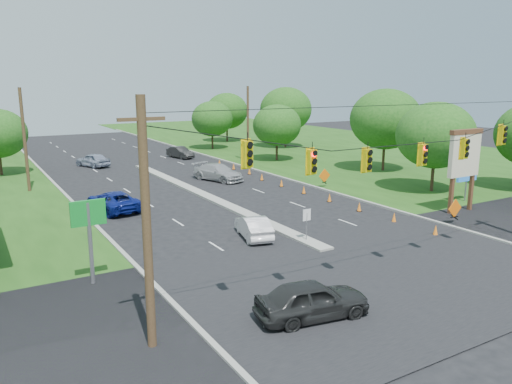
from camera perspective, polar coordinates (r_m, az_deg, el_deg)
ground at (r=25.93m, az=13.71°, el=-9.16°), size 160.00×160.00×0.00m
grass_right at (r=60.69m, az=21.00°, el=2.67°), size 40.00×160.00×0.06m
cross_street at (r=25.93m, az=13.71°, el=-9.16°), size 160.00×14.00×0.02m
curb_left at (r=48.51m, az=-21.64°, el=0.36°), size 0.25×110.00×0.16m
curb_right at (r=55.18m, az=-0.51°, el=2.60°), size 0.25×110.00×0.16m
median at (r=42.78m, az=-6.19°, el=-0.34°), size 1.00×34.00×0.18m
median_sign at (r=29.80m, az=5.82°, el=-3.07°), size 0.55×0.06×2.05m
signal_span at (r=23.86m, az=15.89°, el=1.29°), size 25.60×0.32×9.00m
utility_pole_far_left at (r=47.55m, az=-24.93°, el=5.35°), size 0.28×0.28×9.00m
utility_pole_far_right at (r=60.11m, az=-0.94°, el=7.73°), size 0.28×0.28×9.00m
pylon_sign at (r=39.48m, az=22.75°, el=3.60°), size 5.90×2.30×6.12m
cone_0 at (r=33.24m, az=19.83°, el=-4.12°), size 0.32×0.32×0.70m
cone_1 at (r=35.47m, az=15.50°, el=-2.81°), size 0.32×0.32×0.70m
cone_2 at (r=37.88m, az=11.72°, el=-1.66°), size 0.32×0.32×0.70m
cone_3 at (r=40.46m, az=8.40°, el=-0.64°), size 0.32×0.32×0.70m
cone_4 at (r=43.16m, az=5.49°, el=0.26°), size 0.32×0.32×0.70m
cone_5 at (r=45.98m, az=2.93°, el=1.05°), size 0.32×0.32×0.70m
cone_6 at (r=48.88m, az=0.67°, el=1.74°), size 0.32×0.32×0.70m
cone_7 at (r=52.15m, az=-0.76°, el=2.41°), size 0.32×0.32×0.70m
cone_8 at (r=55.17m, az=-2.58°, el=2.95°), size 0.32×0.32×0.70m
cone_9 at (r=58.24m, az=-4.20°, el=3.43°), size 0.32×0.32×0.70m
work_sign_0 at (r=35.95m, az=21.78°, el=-1.83°), size 1.27×0.58×1.37m
work_sign_1 at (r=45.59m, az=7.83°, el=1.80°), size 1.27×0.58×1.37m
work_sign_2 at (r=57.07m, az=-0.92°, el=4.03°), size 1.27×0.58×1.37m
tree_7 at (r=45.81m, az=19.84°, el=6.12°), size 6.72×6.72×7.84m
tree_8 at (r=55.43m, az=14.58°, el=8.06°), size 7.56×7.56×8.82m
tree_9 at (r=61.08m, az=2.41°, el=7.64°), size 5.88×5.88×6.86m
tree_10 at (r=73.73m, az=3.43°, el=9.40°), size 7.56×7.56×8.82m
tree_11 at (r=81.19m, az=-3.35°, el=9.24°), size 6.72×6.72×7.84m
tree_12 at (r=72.31m, az=-5.05°, el=8.33°), size 5.88×5.88×6.86m
black_sedan at (r=20.72m, az=6.44°, el=-12.12°), size 4.94×2.62×1.60m
white_sedan at (r=30.80m, az=-0.29°, el=-3.99°), size 2.45×4.40×1.37m
blue_pickup at (r=38.64m, az=-16.02°, el=-1.00°), size 3.24×5.68×1.50m
silver_car_far at (r=48.94m, az=-4.35°, el=2.26°), size 3.98×5.98×1.61m
silver_car_oncoming at (r=59.78m, az=-18.15°, el=3.50°), size 3.47×4.94×1.56m
dark_car_receding at (r=64.33m, az=-8.65°, el=4.50°), size 2.38×4.56×1.43m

